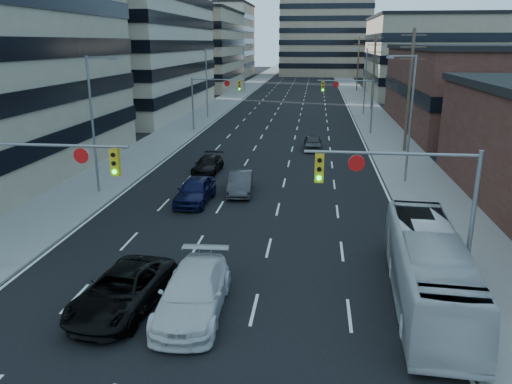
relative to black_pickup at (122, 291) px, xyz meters
The scene contains 28 objects.
road_surface 124.56m from the black_pickup, 88.54° to the left, with size 18.00×300.00×0.02m, color black.
sidewalk_left 124.80m from the black_pickup, 93.83° to the left, with size 5.00×300.00×0.15m, color slate.
sidewalk_right 125.38m from the black_pickup, 83.28° to the left, with size 5.00×300.00×0.15m, color slate.
office_left_mid 60.95m from the black_pickup, 113.61° to the left, with size 26.00×34.00×28.00m, color #ADA089.
office_left_far 97.05m from the black_pickup, 102.43° to the left, with size 20.00×30.00×16.00m, color gray.
storefront_right_mid 52.29m from the black_pickup, 58.60° to the left, with size 20.00×30.00×9.00m, color #472119.
office_right_far 87.42m from the black_pickup, 71.15° to the left, with size 22.00×28.00×14.00m, color gray.
bg_block_left 137.10m from the black_pickup, 100.46° to the left, with size 24.00×24.00×20.00m, color #ADA089.
bg_block_right 129.49m from the black_pickup, 74.23° to the left, with size 22.00×22.00×12.00m, color gray.
signal_near_left 6.11m from the black_pickup, 149.59° to the left, with size 6.59×0.33×6.00m.
signal_near_right 11.49m from the black_pickup, 13.29° to the left, with size 6.59×0.33×6.00m.
signal_far_left 39.92m from the black_pickup, 96.51° to the left, with size 6.09×0.33×6.00m.
signal_far_right 41.13m from the black_pickup, 74.64° to the left, with size 6.09×0.33×6.00m.
utility_pole_block 34.53m from the black_pickup, 63.26° to the left, with size 2.20×0.28×11.00m.
utility_pole_midblock 62.64m from the black_pickup, 75.74° to the left, with size 2.20×0.28×11.00m.
utility_pole_distant 91.95m from the black_pickup, 80.36° to the left, with size 2.20×0.28×11.00m.
streetlight_left_near 16.74m from the black_pickup, 116.27° to the left, with size 2.03×0.22×9.00m.
streetlight_left_mid 50.21m from the black_pickup, 98.23° to the left, with size 2.03×0.22×9.00m.
streetlight_left_far 84.93m from the black_pickup, 94.85° to the left, with size 2.03×0.22×9.00m.
streetlight_right_near 24.12m from the black_pickup, 55.30° to the left, with size 2.03×0.22×9.00m.
streetlight_right_far 56.33m from the black_pickup, 76.08° to the left, with size 2.03×0.22×9.00m.
black_pickup is the anchor object (origin of this frame).
white_van 2.74m from the black_pickup, ahead, with size 2.32×5.71×1.66m, color silver.
transit_bus 11.75m from the black_pickup, ahead, with size 2.41×10.32×2.87m, color #B9B9B9.
sedan_blue 13.26m from the black_pickup, 91.48° to the left, with size 1.92×4.76×1.62m, color black.
sedan_grey_center 15.77m from the black_pickup, 81.98° to the left, with size 1.52×4.36×1.44m, color #302F32.
sedan_black_far 20.80m from the black_pickup, 93.12° to the left, with size 1.82×4.49×1.30m, color black.
sedan_grey_right 31.21m from the black_pickup, 77.22° to the left, with size 1.68×4.17×1.42m, color #2C2C2E.
Camera 1 is at (3.88, -10.83, 9.83)m, focal length 35.00 mm.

